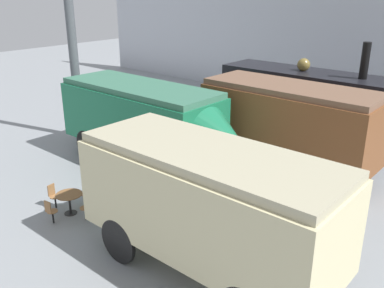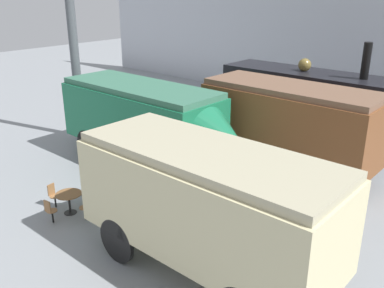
% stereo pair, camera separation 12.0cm
% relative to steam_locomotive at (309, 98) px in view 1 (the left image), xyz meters
% --- Properties ---
extents(ground_plane, '(80.00, 80.00, 0.00)m').
position_rel_steam_locomotive_xyz_m(ground_plane, '(-0.98, -8.75, -2.12)').
color(ground_plane, gray).
extents(backdrop_wall, '(44.00, 0.15, 9.00)m').
position_rel_steam_locomotive_xyz_m(backdrop_wall, '(-0.98, 7.08, 2.38)').
color(backdrop_wall, '#B2B7C1').
rests_on(backdrop_wall, ground_plane).
extents(steam_locomotive, '(9.10, 2.50, 5.10)m').
position_rel_steam_locomotive_xyz_m(steam_locomotive, '(0.00, 0.00, 0.00)').
color(steam_locomotive, black).
rests_on(steam_locomotive, ground_plane).
extents(passenger_coach_wooden, '(7.23, 2.77, 3.69)m').
position_rel_steam_locomotive_xyz_m(passenger_coach_wooden, '(1.21, -4.26, 0.06)').
color(passenger_coach_wooden, brown).
rests_on(passenger_coach_wooden, ground_plane).
extents(streamlined_locomotive, '(9.16, 2.82, 3.53)m').
position_rel_steam_locomotive_xyz_m(streamlined_locomotive, '(-3.42, -7.71, 0.03)').
color(streamlined_locomotive, '#196B47').
rests_on(streamlined_locomotive, ground_plane).
extents(passenger_coach_vintage, '(7.19, 2.87, 3.61)m').
position_rel_steam_locomotive_xyz_m(passenger_coach_vintage, '(3.01, -11.81, 0.08)').
color(passenger_coach_vintage, beige).
rests_on(passenger_coach_vintage, ground_plane).
extents(cafe_table_near, '(0.90, 0.90, 0.75)m').
position_rel_steam_locomotive_xyz_m(cafe_table_near, '(-2.56, -12.50, -1.53)').
color(cafe_table_near, black).
rests_on(cafe_table_near, ground_plane).
extents(cafe_chair_0, '(0.37, 0.36, 0.87)m').
position_rel_steam_locomotive_xyz_m(cafe_chair_0, '(-3.38, -12.62, -1.62)').
color(cafe_chair_0, black).
rests_on(cafe_chair_0, ground_plane).
extents(cafe_chair_1, '(0.36, 0.37, 0.87)m').
position_rel_steam_locomotive_xyz_m(cafe_chair_1, '(-2.44, -13.31, -1.62)').
color(cafe_chair_1, black).
rests_on(cafe_chair_1, ground_plane).
extents(cafe_chair_2, '(0.37, 0.36, 0.87)m').
position_rel_steam_locomotive_xyz_m(cafe_chair_2, '(-1.75, -12.38, -1.62)').
color(cafe_chair_2, black).
rests_on(cafe_chair_2, ground_plane).
extents(cafe_chair_3, '(0.36, 0.37, 0.87)m').
position_rel_steam_locomotive_xyz_m(cafe_chair_3, '(-2.68, -11.68, -1.62)').
color(cafe_chair_3, black).
rests_on(cafe_chair_3, ground_plane).
extents(visitor_person, '(0.34, 0.34, 1.74)m').
position_rel_steam_locomotive_xyz_m(visitor_person, '(-2.29, -10.82, -1.18)').
color(visitor_person, '#262633').
rests_on(visitor_person, ground_plane).
extents(support_pillar, '(0.44, 0.44, 8.00)m').
position_rel_steam_locomotive_xyz_m(support_pillar, '(-8.98, -7.48, 1.88)').
color(support_pillar, '#4C5156').
rests_on(support_pillar, ground_plane).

